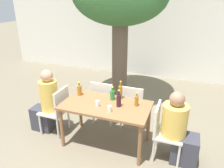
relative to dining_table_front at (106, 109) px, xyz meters
name	(u,v)px	position (x,y,z in m)	size (l,w,h in m)	color
ground_plane	(106,143)	(0.00, 0.00, -0.68)	(30.00, 30.00, 0.00)	#706651
cafe_building_wall	(151,32)	(0.00, 3.69, 0.72)	(10.00, 0.08, 2.80)	silver
dining_table_front	(106,109)	(0.00, 0.00, 0.00)	(1.47, 0.79, 0.77)	brown
patio_chair_0	(57,108)	(-0.97, 0.00, -0.16)	(0.44, 0.44, 0.91)	beige
patio_chair_1	(163,129)	(0.97, 0.00, -0.16)	(0.44, 0.44, 0.91)	beige
patio_chair_2	(104,99)	(-0.29, 0.63, -0.16)	(0.44, 0.44, 0.91)	beige
patio_chair_3	(132,104)	(0.29, 0.63, -0.16)	(0.44, 0.44, 0.91)	beige
person_seated_0	(46,104)	(-1.20, 0.00, -0.12)	(0.56, 0.32, 1.24)	#383842
person_seated_1	(179,131)	(1.20, 0.00, -0.15)	(0.59, 0.38, 1.17)	#383842
amber_bottle_0	(120,92)	(0.16, 0.30, 0.22)	(0.07, 0.07, 0.33)	#9E661E
wine_bottle_1	(119,100)	(0.22, 0.02, 0.20)	(0.08, 0.08, 0.29)	#331923
green_bottle_2	(112,95)	(0.04, 0.21, 0.18)	(0.08, 0.08, 0.24)	#287A38
amber_bottle_3	(136,101)	(0.49, 0.13, 0.19)	(0.06, 0.06, 0.24)	#9E661E
amber_bottle_4	(80,90)	(-0.58, 0.18, 0.19)	(0.08, 0.08, 0.25)	#9E661E
drinking_glass_0	(97,104)	(-0.11, -0.10, 0.14)	(0.06, 0.06, 0.10)	white
drinking_glass_1	(110,109)	(0.14, -0.19, 0.14)	(0.07, 0.07, 0.09)	silver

